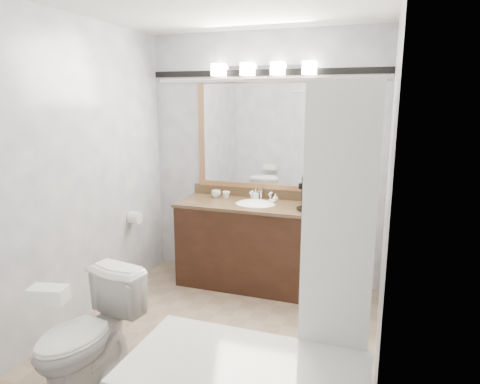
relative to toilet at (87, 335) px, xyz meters
name	(u,v)px	position (x,y,z in m)	size (l,w,h in m)	color
room	(216,182)	(0.56, 0.84, 0.88)	(2.42, 2.62, 2.52)	gray
vanity	(255,243)	(0.56, 1.85, 0.07)	(1.53, 0.58, 0.97)	black
mirror	(264,135)	(0.56, 2.12, 1.13)	(1.40, 0.04, 1.10)	#AC794D
vanity_light_bar	(263,69)	(0.56, 2.07, 1.76)	(1.02, 0.14, 0.12)	silver
accent_stripe	(265,73)	(0.56, 2.13, 1.73)	(2.40, 0.01, 0.06)	black
tp_roll	(135,217)	(-0.58, 1.50, 0.33)	(0.12, 0.12, 0.11)	white
toilet	(87,335)	(0.00, 0.00, 0.00)	(0.42, 0.73, 0.74)	white
tissue_box	(49,294)	(0.00, -0.28, 0.41)	(0.21, 0.11, 0.08)	white
coffee_maker	(309,190)	(1.08, 1.83, 0.66)	(0.19, 0.23, 0.35)	black
cup_left	(216,194)	(0.09, 1.99, 0.51)	(0.09, 0.09, 0.07)	white
cup_right	(226,195)	(0.20, 1.98, 0.51)	(0.08, 0.08, 0.07)	white
soap_bottle_a	(256,195)	(0.52, 1.98, 0.53)	(0.05, 0.05, 0.11)	white
soap_bottle_b	(275,198)	(0.72, 2.01, 0.51)	(0.06, 0.06, 0.07)	white
soap_bar	(272,201)	(0.70, 1.97, 0.49)	(0.07, 0.04, 0.02)	beige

